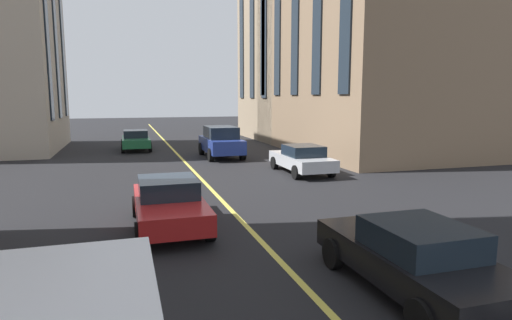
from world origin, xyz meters
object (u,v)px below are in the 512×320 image
object	(u,v)px
car_green_parked_a	(136,140)
car_silver_near	(302,159)
car_blue_far	(221,141)
car_red_parked_b	(169,203)
car_black_trailing	(413,257)

from	to	relation	value
car_green_parked_a	car_silver_near	size ratio (longest dim) A/B	1.00
car_green_parked_a	car_blue_far	world-z (taller)	car_blue_far
car_red_parked_b	car_black_trailing	xyz separation A→B (m)	(-5.51, -3.92, 0.00)
car_blue_far	car_black_trailing	bearing A→B (deg)	178.32
car_black_trailing	car_silver_near	size ratio (longest dim) A/B	1.00
car_red_parked_b	car_blue_far	bearing A→B (deg)	-18.28
car_silver_near	car_green_parked_a	bearing A→B (deg)	31.75
car_red_parked_b	car_black_trailing	world-z (taller)	same
car_red_parked_b	car_green_parked_a	bearing A→B (deg)	1.14
car_red_parked_b	car_black_trailing	distance (m)	6.77
car_black_trailing	car_red_parked_b	bearing A→B (deg)	35.42
car_blue_far	car_silver_near	distance (m)	7.07
car_red_parked_b	car_silver_near	distance (m)	9.88
car_red_parked_b	car_blue_far	world-z (taller)	car_blue_far
car_red_parked_b	car_green_parked_a	xyz separation A→B (m)	(18.89, 0.38, 0.00)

